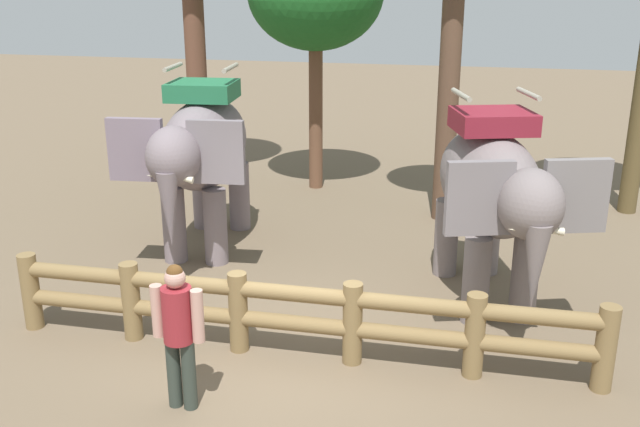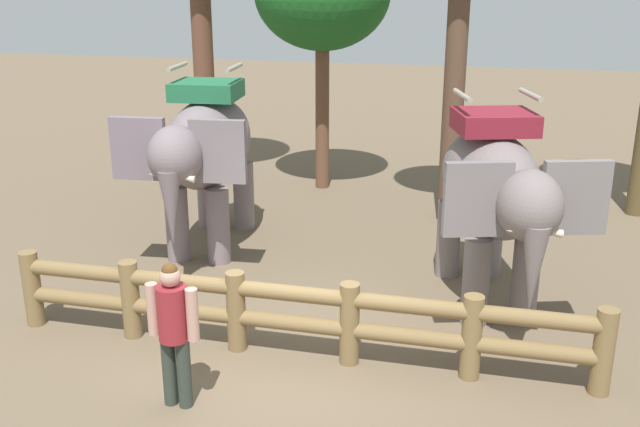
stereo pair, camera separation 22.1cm
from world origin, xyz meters
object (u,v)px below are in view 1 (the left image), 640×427
log_fence (294,312)px  elephant_near_left (202,150)px  tourist_woman_in_black (178,327)px  elephant_center (493,190)px

log_fence → elephant_near_left: size_ratio=2.05×
log_fence → tourist_woman_in_black: tourist_woman_in_black is taller
elephant_near_left → log_fence: bearing=-53.6°
elephant_near_left → elephant_center: elephant_near_left is taller
log_fence → tourist_woman_in_black: size_ratio=4.43×
elephant_near_left → elephant_center: bearing=-13.7°
log_fence → elephant_near_left: bearing=126.4°
elephant_near_left → tourist_woman_in_black: size_ratio=2.16×
elephant_center → tourist_woman_in_black: elephant_center is taller
elephant_near_left → tourist_woman_in_black: elephant_near_left is taller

